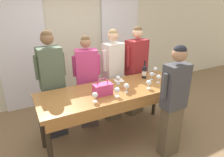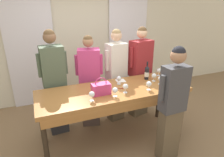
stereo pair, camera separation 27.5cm
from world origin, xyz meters
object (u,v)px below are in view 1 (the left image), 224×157
tasting_bar (115,95)px  guest_striped_shirt (136,72)px  host_pouring (174,101)px  guest_olive_jacket (52,85)px  guest_pink_top (87,83)px  wine_glass_center_right (117,90)px  wine_glass_back_left (155,69)px  wine_glass_front_right (159,77)px  wine_glass_center_mid (95,95)px  handbag (103,89)px  wine_glass_front_mid (149,83)px  wine_bottle (144,72)px  guest_cream_sweater (113,75)px  wine_glass_back_mid (127,86)px  wine_glass_front_left (152,75)px  wine_glass_center_left (118,78)px

tasting_bar → guest_striped_shirt: guest_striped_shirt is taller
host_pouring → guest_olive_jacket: bearing=138.0°
guest_olive_jacket → host_pouring: (1.44, -1.29, -0.03)m
guest_pink_top → guest_olive_jacket: bearing=-180.0°
wine_glass_center_right → wine_glass_back_left: size_ratio=1.00×
wine_glass_front_right → wine_glass_center_right: size_ratio=1.00×
wine_glass_center_mid → wine_glass_center_right: size_ratio=1.00×
handbag → wine_glass_back_left: (1.25, 0.35, 0.01)m
guest_pink_top → handbag: bearing=-91.6°
handbag → wine_glass_front_mid: size_ratio=1.94×
wine_bottle → guest_striped_shirt: guest_striped_shirt is taller
guest_cream_sweater → wine_glass_back_mid: bearing=-102.9°
handbag → guest_pink_top: (0.02, 0.70, -0.16)m
tasting_bar → wine_glass_back_left: bearing=15.6°
handbag → wine_glass_back_mid: size_ratio=1.94×
wine_glass_center_mid → wine_glass_center_right: same height
guest_olive_jacket → wine_glass_front_left: bearing=-19.0°
wine_glass_front_mid → wine_glass_center_right: size_ratio=1.00×
handbag → host_pouring: host_pouring is taller
guest_striped_shirt → wine_glass_center_right: bearing=-136.3°
wine_glass_center_left → host_pouring: bearing=-62.0°
wine_glass_back_left → guest_cream_sweater: bearing=153.4°
wine_glass_front_mid → tasting_bar: bearing=157.9°
tasting_bar → guest_pink_top: size_ratio=1.38×
wine_glass_back_mid → guest_striped_shirt: (0.70, 0.79, -0.13)m
wine_glass_front_mid → host_pouring: host_pouring is taller
wine_glass_center_left → wine_glass_back_left: same height
wine_glass_front_mid → wine_glass_center_left: bearing=131.5°
handbag → wine_glass_back_left: bearing=15.5°
handbag → wine_glass_front_mid: (0.74, -0.14, 0.01)m
wine_glass_center_right → wine_glass_back_mid: same height
wine_glass_front_mid → host_pouring: size_ratio=0.08×
tasting_bar → guest_cream_sweater: 0.70m
wine_glass_center_left → wine_bottle: bearing=2.2°
handbag → wine_glass_center_mid: bearing=-140.0°
wine_glass_center_right → guest_olive_jacket: guest_olive_jacket is taller
wine_bottle → host_pouring: 0.88m
wine_glass_center_mid → tasting_bar: bearing=27.3°
wine_glass_front_right → wine_glass_back_left: 0.41m
wine_glass_center_mid → guest_olive_jacket: (-0.41, 0.86, -0.10)m
wine_glass_front_right → wine_glass_center_right: bearing=-170.7°
wine_glass_back_left → wine_glass_back_mid: bearing=-153.9°
guest_pink_top → wine_glass_center_left: bearing=-50.0°
wine_glass_center_left → guest_striped_shirt: size_ratio=0.08×
wine_glass_front_mid → guest_cream_sweater: (-0.20, 0.84, -0.12)m
tasting_bar → wine_glass_center_right: bearing=-110.5°
guest_olive_jacket → guest_pink_top: guest_olive_jacket is taller
wine_bottle → guest_olive_jacket: guest_olive_jacket is taller
wine_glass_back_left → host_pouring: host_pouring is taller
wine_glass_center_mid → host_pouring: 1.13m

